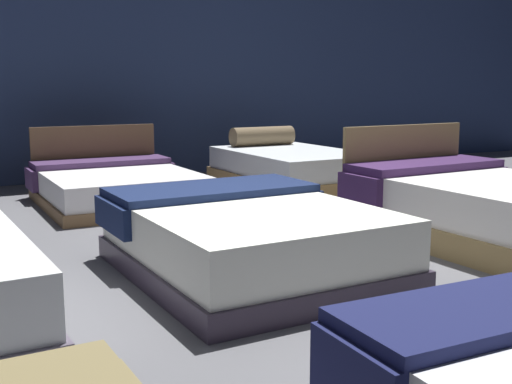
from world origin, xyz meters
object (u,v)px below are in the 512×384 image
object	(u,v)px
bed_8	(291,168)
bed_5	(477,206)
bed_4	(247,238)
bed_7	(116,186)

from	to	relation	value
bed_8	bed_5	bearing A→B (deg)	-90.40
bed_4	bed_7	bearing A→B (deg)	90.12
bed_7	bed_5	bearing A→B (deg)	-53.02
bed_4	bed_5	xyz separation A→B (m)	(2.24, -0.01, 0.03)
bed_7	bed_8	bearing A→B (deg)	-0.22
bed_5	bed_4	bearing A→B (deg)	177.86
bed_4	bed_8	bearing A→B (deg)	52.77
bed_5	bed_8	bearing A→B (deg)	88.61
bed_4	bed_5	bearing A→B (deg)	-1.46
bed_5	bed_8	xyz separation A→B (m)	(-0.02, 3.05, -0.02)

